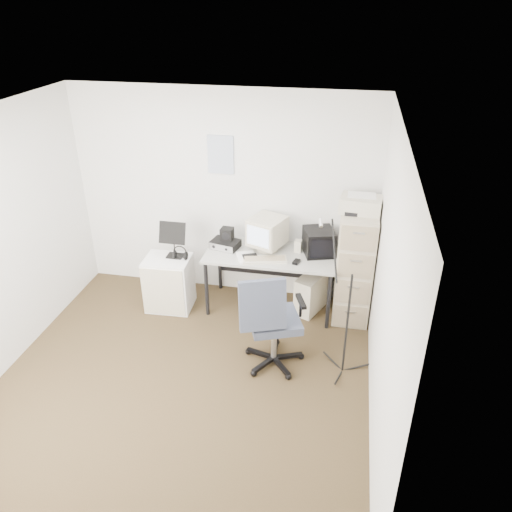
% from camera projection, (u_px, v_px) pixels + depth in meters
% --- Properties ---
extents(floor, '(3.60, 3.60, 0.01)m').
position_uv_depth(floor, '(183.00, 381.00, 4.91)').
color(floor, '#382C19').
rests_on(floor, ground).
extents(ceiling, '(3.60, 3.60, 0.01)m').
position_uv_depth(ceiling, '(160.00, 126.00, 3.73)').
color(ceiling, white).
rests_on(ceiling, ground).
extents(wall_back, '(3.60, 0.02, 2.50)m').
position_uv_depth(wall_back, '(224.00, 196.00, 5.87)').
color(wall_back, white).
rests_on(wall_back, ground).
extents(wall_front, '(3.60, 0.02, 2.50)m').
position_uv_depth(wall_front, '(64.00, 430.00, 2.76)').
color(wall_front, white).
rests_on(wall_front, ground).
extents(wall_right, '(0.02, 3.60, 2.50)m').
position_uv_depth(wall_right, '(386.00, 292.00, 4.02)').
color(wall_right, white).
rests_on(wall_right, ground).
extents(wall_calendar, '(0.30, 0.02, 0.44)m').
position_uv_depth(wall_calendar, '(221.00, 155.00, 5.63)').
color(wall_calendar, white).
rests_on(wall_calendar, wall_back).
extents(filing_cabinet, '(0.40, 0.60, 1.30)m').
position_uv_depth(filing_cabinet, '(355.00, 266.00, 5.62)').
color(filing_cabinet, '#B9A78D').
rests_on(filing_cabinet, floor).
extents(printer, '(0.47, 0.35, 0.17)m').
position_uv_depth(printer, '(361.00, 204.00, 5.29)').
color(printer, beige).
rests_on(printer, filing_cabinet).
extents(desk, '(1.50, 0.70, 0.73)m').
position_uv_depth(desk, '(271.00, 281.00, 5.89)').
color(desk, '#9F9E98').
rests_on(desk, floor).
extents(crt_monitor, '(0.47, 0.48, 0.40)m').
position_uv_depth(crt_monitor, '(267.00, 234.00, 5.71)').
color(crt_monitor, beige).
rests_on(crt_monitor, desk).
extents(crt_tv, '(0.41, 0.42, 0.29)m').
position_uv_depth(crt_tv, '(319.00, 242.00, 5.65)').
color(crt_tv, black).
rests_on(crt_tv, desk).
extents(desk_speaker, '(0.08, 0.08, 0.15)m').
position_uv_depth(desk_speaker, '(298.00, 246.00, 5.71)').
color(desk_speaker, beige).
rests_on(desk_speaker, desk).
extents(keyboard, '(0.52, 0.28, 0.03)m').
position_uv_depth(keyboard, '(265.00, 260.00, 5.55)').
color(keyboard, beige).
rests_on(keyboard, desk).
extents(mouse, '(0.09, 0.12, 0.03)m').
position_uv_depth(mouse, '(296.00, 262.00, 5.50)').
color(mouse, black).
rests_on(mouse, desk).
extents(radio_receiver, '(0.36, 0.29, 0.09)m').
position_uv_depth(radio_receiver, '(225.00, 244.00, 5.82)').
color(radio_receiver, black).
rests_on(radio_receiver, desk).
extents(radio_speaker, '(0.15, 0.14, 0.14)m').
position_uv_depth(radio_speaker, '(227.00, 234.00, 5.80)').
color(radio_speaker, black).
rests_on(radio_speaker, radio_receiver).
extents(papers, '(0.29, 0.33, 0.02)m').
position_uv_depth(papers, '(247.00, 257.00, 5.61)').
color(papers, white).
rests_on(papers, desk).
extents(pc_tower, '(0.40, 0.54, 0.46)m').
position_uv_depth(pc_tower, '(312.00, 292.00, 5.91)').
color(pc_tower, beige).
rests_on(pc_tower, floor).
extents(office_chair, '(0.81, 0.81, 1.09)m').
position_uv_depth(office_chair, '(274.00, 319.00, 4.90)').
color(office_chair, '#363E4E').
rests_on(office_chair, floor).
extents(side_cart, '(0.54, 0.44, 0.65)m').
position_uv_depth(side_cart, '(169.00, 283.00, 5.91)').
color(side_cart, white).
rests_on(side_cart, floor).
extents(music_stand, '(0.33, 0.22, 0.45)m').
position_uv_depth(music_stand, '(174.00, 239.00, 5.71)').
color(music_stand, black).
rests_on(music_stand, side_cart).
extents(headphones, '(0.20, 0.20, 0.03)m').
position_uv_depth(headphones, '(180.00, 255.00, 5.74)').
color(headphones, black).
rests_on(headphones, side_cart).
extents(mic_stand, '(0.03, 0.03, 1.46)m').
position_uv_depth(mic_stand, '(349.00, 310.00, 4.70)').
color(mic_stand, black).
rests_on(mic_stand, floor).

